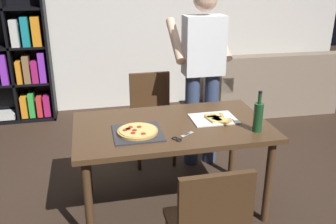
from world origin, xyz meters
The scene contains 11 objects.
ground_plane centered at (0.00, 0.00, 0.00)m, with size 12.00×12.00×0.00m, color #38281E.
back_wall centered at (0.00, 2.60, 1.40)m, with size 6.40×0.10×2.80m, color silver.
dining_table centered at (0.00, 0.00, 0.67)m, with size 1.52×0.88×0.75m.
chair_near_camera centered at (0.00, -0.93, 0.51)m, with size 0.42×0.42×0.90m.
chair_far_side centered at (0.00, 0.93, 0.51)m, with size 0.42×0.42×0.90m.
couch centered at (1.90, 1.99, 0.30)m, with size 1.72×0.90×0.85m.
person_serving_pizza centered at (0.46, 0.70, 1.00)m, with size 0.55×0.54×1.75m.
pepperoni_pizza_on_tray centered at (-0.29, -0.11, 0.77)m, with size 0.36×0.36×0.04m.
pizza_slices_on_towel centered at (0.36, 0.02, 0.76)m, with size 0.36×0.30×0.03m.
wine_bottle centered at (0.59, -0.26, 0.87)m, with size 0.07×0.07×0.32m.
kitchen_scissors centered at (0.00, -0.25, 0.76)m, with size 0.19×0.15×0.01m.
Camera 1 is at (-0.61, -2.57, 1.88)m, focal length 39.10 mm.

